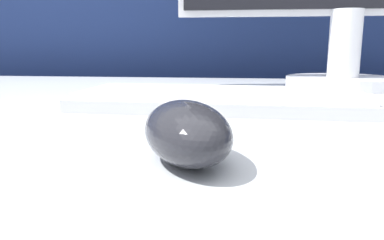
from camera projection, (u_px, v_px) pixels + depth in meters
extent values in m
cube|color=navy|center=(219.00, 126.00, 1.11)|extent=(5.00, 0.03, 1.23)
ellipsoid|color=#232328|center=(187.00, 132.00, 0.26)|extent=(0.09, 0.12, 0.04)
cube|color=silver|center=(220.00, 102.00, 0.49)|extent=(0.38, 0.16, 0.02)
cube|color=white|center=(221.00, 93.00, 0.49)|extent=(0.36, 0.14, 0.01)
cylinder|color=white|center=(342.00, 82.00, 0.74)|extent=(0.22, 0.22, 0.02)
cylinder|color=white|center=(345.00, 44.00, 0.73)|extent=(0.06, 0.06, 0.13)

